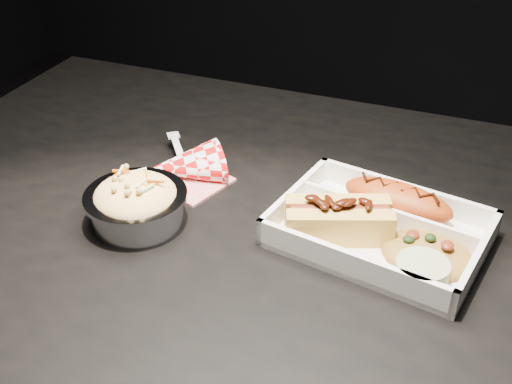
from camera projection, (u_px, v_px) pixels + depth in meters
dining_table at (278, 276)px, 0.89m from camera, size 1.20×0.80×0.75m
food_tray at (379, 233)px, 0.80m from camera, size 0.28×0.22×0.04m
fried_pastry at (398, 200)px, 0.83m from camera, size 0.16×0.08×0.04m
hotdog at (339, 217)px, 0.79m from camera, size 0.14×0.10×0.06m
fried_rice_mound at (428, 246)px, 0.76m from camera, size 0.13×0.11×0.03m
cupcake_liner at (421, 273)px, 0.72m from camera, size 0.06×0.06×0.03m
foil_coleslaw_cup at (136, 202)px, 0.82m from camera, size 0.13×0.13×0.07m
napkin_fork at (184, 166)px, 0.92m from camera, size 0.15×0.16×0.10m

